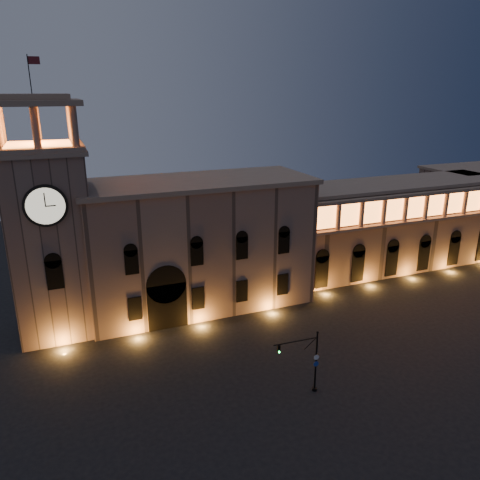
{
  "coord_description": "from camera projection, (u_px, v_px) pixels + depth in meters",
  "views": [
    {
      "loc": [
        -19.21,
        -36.53,
        28.86
      ],
      "look_at": [
        1.76,
        16.0,
        10.59
      ],
      "focal_mm": 35.0,
      "sensor_mm": 36.0,
      "label": 1
    }
  ],
  "objects": [
    {
      "name": "secondary_building",
      "position": [
        477.0,
        205.0,
        92.75
      ],
      "size": [
        20.0,
        12.0,
        14.0
      ],
      "primitive_type": "cube",
      "color": "brown",
      "rests_on": "ground"
    },
    {
      "name": "ground",
      "position": [
        282.0,
        385.0,
        47.93
      ],
      "size": [
        160.0,
        160.0,
        0.0
      ],
      "primitive_type": "plane",
      "color": "black",
      "rests_on": "ground"
    },
    {
      "name": "colonnade_wing",
      "position": [
        390.0,
        224.0,
        78.1
      ],
      "size": [
        40.6,
        11.5,
        14.5
      ],
      "color": "brown",
      "rests_on": "ground"
    },
    {
      "name": "clock_tower",
      "position": [
        50.0,
        234.0,
        55.4
      ],
      "size": [
        9.8,
        9.8,
        32.4
      ],
      "color": "#7A5D50",
      "rests_on": "ground"
    },
    {
      "name": "government_building",
      "position": [
        198.0,
        243.0,
        63.88
      ],
      "size": [
        30.8,
        12.8,
        17.6
      ],
      "color": "#7A5D50",
      "rests_on": "ground"
    },
    {
      "name": "traffic_light",
      "position": [
        309.0,
        361.0,
        45.69
      ],
      "size": [
        4.87,
        0.59,
        6.68
      ],
      "rotation": [
        0.0,
        0.0,
        -0.05
      ],
      "color": "black",
      "rests_on": "ground"
    }
  ]
}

